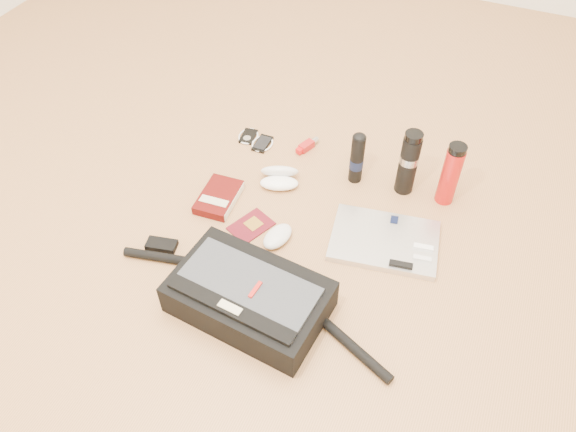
{
  "coord_description": "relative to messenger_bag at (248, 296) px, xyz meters",
  "views": [
    {
      "loc": [
        0.45,
        -1.09,
        1.44
      ],
      "look_at": [
        -0.05,
        0.07,
        0.06
      ],
      "focal_mm": 35.0,
      "sensor_mm": 36.0,
      "label": 1
    }
  ],
  "objects": [
    {
      "name": "ipod",
      "position": [
        -0.36,
        0.72,
        -0.05
      ],
      "size": [
        0.09,
        0.1,
        0.01
      ],
      "rotation": [
        0.0,
        0.0,
        0.14
      ],
      "color": "black",
      "rests_on": "ground"
    },
    {
      "name": "book",
      "position": [
        -0.3,
        0.36,
        -0.04
      ],
      "size": [
        0.14,
        0.2,
        0.03
      ],
      "rotation": [
        0.0,
        0.0,
        0.07
      ],
      "color": "#420806",
      "rests_on": "ground"
    },
    {
      "name": "laptop",
      "position": [
        0.3,
        0.41,
        -0.05
      ],
      "size": [
        0.39,
        0.3,
        0.03
      ],
      "rotation": [
        0.0,
        0.0,
        0.16
      ],
      "color": "silver",
      "rests_on": "ground"
    },
    {
      "name": "aerosol_can",
      "position": [
        0.11,
        0.66,
        0.05
      ],
      "size": [
        0.06,
        0.06,
        0.21
      ],
      "rotation": [
        0.0,
        0.0,
        -0.36
      ],
      "color": "black",
      "rests_on": "ground"
    },
    {
      "name": "messenger_bag",
      "position": [
        0.0,
        0.0,
        0.0
      ],
      "size": [
        0.93,
        0.32,
        0.13
      ],
      "rotation": [
        0.0,
        0.0,
        -0.1
      ],
      "color": "black",
      "rests_on": "ground"
    },
    {
      "name": "sunglasses_case",
      "position": [
        -0.14,
        0.53,
        -0.03
      ],
      "size": [
        0.17,
        0.16,
        0.08
      ],
      "rotation": [
        0.0,
        0.0,
        0.37
      ],
      "color": "white",
      "rests_on": "ground"
    },
    {
      "name": "inhaler",
      "position": [
        -0.12,
        0.75,
        -0.04
      ],
      "size": [
        0.06,
        0.11,
        0.03
      ],
      "rotation": [
        0.0,
        0.0,
        -0.37
      ],
      "color": "#A41918",
      "rests_on": "ground"
    },
    {
      "name": "phone",
      "position": [
        -0.29,
        0.71,
        -0.05
      ],
      "size": [
        0.08,
        0.1,
        0.01
      ],
      "rotation": [
        0.0,
        0.0,
        0.02
      ],
      "color": "black",
      "rests_on": "ground"
    },
    {
      "name": "spray_bottle",
      "position": [
        0.08,
        0.76,
        -0.01
      ],
      "size": [
        0.03,
        0.03,
        0.1
      ],
      "rotation": [
        0.0,
        0.0,
        0.27
      ],
      "color": "#A4C6D8",
      "rests_on": "ground"
    },
    {
      "name": "mouse",
      "position": [
        -0.03,
        0.28,
        -0.04
      ],
      "size": [
        0.1,
        0.14,
        0.04
      ],
      "rotation": [
        0.0,
        0.0,
        -0.23
      ],
      "color": "silver",
      "rests_on": "ground"
    },
    {
      "name": "thermos_black",
      "position": [
        0.29,
        0.68,
        0.07
      ],
      "size": [
        0.07,
        0.07,
        0.26
      ],
      "rotation": [
        0.0,
        0.0,
        -0.01
      ],
      "color": "black",
      "rests_on": "ground"
    },
    {
      "name": "ground",
      "position": [
        0.03,
        0.27,
        -0.06
      ],
      "size": [
        4.0,
        4.0,
        0.0
      ],
      "primitive_type": "plane",
      "color": "#A97546",
      "rests_on": "ground"
    },
    {
      "name": "passport",
      "position": [
        -0.14,
        0.3,
        -0.06
      ],
      "size": [
        0.15,
        0.17,
        0.01
      ],
      "rotation": [
        0.0,
        0.0,
        -0.41
      ],
      "color": "#500C15",
      "rests_on": "ground"
    },
    {
      "name": "thermos_red",
      "position": [
        0.44,
        0.69,
        0.06
      ],
      "size": [
        0.08,
        0.08,
        0.25
      ],
      "rotation": [
        0.0,
        0.0,
        -0.39
      ],
      "color": "#B11613",
      "rests_on": "ground"
    }
  ]
}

